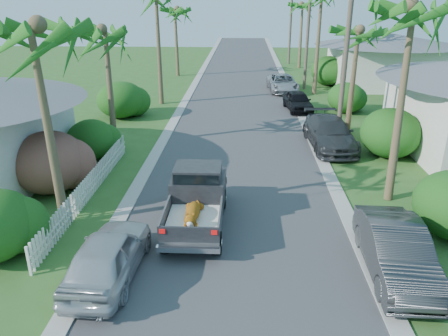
{
  "coord_description": "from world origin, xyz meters",
  "views": [
    {
      "loc": [
        0.29,
        -10.68,
        7.87
      ],
      "look_at": [
        -0.45,
        5.43,
        1.4
      ],
      "focal_mm": 35.0,
      "sensor_mm": 36.0,
      "label": 1
    }
  ],
  "objects_px": {
    "parked_car_ln": "(108,256)",
    "palm_r_b": "(358,30)",
    "parked_car_rf": "(298,101)",
    "utility_pole_c": "(308,35)",
    "house_right_far": "(385,62)",
    "palm_l_d": "(175,9)",
    "parked_car_rm": "(330,133)",
    "parked_car_rn": "(396,251)",
    "palm_l_a": "(32,26)",
    "utility_pole_b": "(345,60)",
    "utility_pole_d": "(291,23)",
    "palm_r_d": "(303,5)",
    "pickup_truck": "(198,195)",
    "palm_r_a": "(416,7)",
    "palm_l_b": "(104,30)",
    "parked_car_rd": "(283,83)"
  },
  "relations": [
    {
      "from": "palm_r_b",
      "to": "palm_r_d",
      "type": "distance_m",
      "value": 25.01
    },
    {
      "from": "parked_car_rd",
      "to": "palm_l_d",
      "type": "xyz_separation_m",
      "value": [
        -10.1,
        7.1,
        5.74
      ]
    },
    {
      "from": "parked_car_ln",
      "to": "utility_pole_d",
      "type": "height_order",
      "value": "utility_pole_d"
    },
    {
      "from": "parked_car_rf",
      "to": "palm_l_a",
      "type": "relative_size",
      "value": 0.49
    },
    {
      "from": "parked_car_rn",
      "to": "parked_car_rf",
      "type": "xyz_separation_m",
      "value": [
        -0.71,
        19.68,
        -0.09
      ]
    },
    {
      "from": "parked_car_ln",
      "to": "palm_r_b",
      "type": "relative_size",
      "value": 0.6
    },
    {
      "from": "palm_r_b",
      "to": "palm_r_d",
      "type": "bearing_deg",
      "value": 90.23
    },
    {
      "from": "palm_r_b",
      "to": "palm_r_d",
      "type": "relative_size",
      "value": 0.9
    },
    {
      "from": "parked_car_rm",
      "to": "utility_pole_c",
      "type": "distance_m",
      "value": 16.18
    },
    {
      "from": "parked_car_rm",
      "to": "parked_car_rn",
      "type": "bearing_deg",
      "value": -94.24
    },
    {
      "from": "pickup_truck",
      "to": "palm_r_b",
      "type": "xyz_separation_m",
      "value": [
        7.94,
        11.33,
        4.94
      ]
    },
    {
      "from": "palm_l_a",
      "to": "parked_car_rn",
      "type": "bearing_deg",
      "value": -12.11
    },
    {
      "from": "house_right_far",
      "to": "utility_pole_b",
      "type": "xyz_separation_m",
      "value": [
        -7.4,
        -17.0,
        2.48
      ]
    },
    {
      "from": "utility_pole_d",
      "to": "palm_r_b",
      "type": "bearing_deg",
      "value": -87.95
    },
    {
      "from": "utility_pole_c",
      "to": "parked_car_ln",
      "type": "bearing_deg",
      "value": -108.21
    },
    {
      "from": "parked_car_rm",
      "to": "utility_pole_d",
      "type": "distance_m",
      "value": 30.95
    },
    {
      "from": "palm_l_b",
      "to": "palm_l_d",
      "type": "relative_size",
      "value": 0.96
    },
    {
      "from": "parked_car_rm",
      "to": "palm_l_a",
      "type": "relative_size",
      "value": 0.67
    },
    {
      "from": "parked_car_rf",
      "to": "utility_pole_c",
      "type": "xyz_separation_m",
      "value": [
        1.43,
        7.7,
        3.92
      ]
    },
    {
      "from": "palm_r_b",
      "to": "palm_r_a",
      "type": "bearing_deg",
      "value": -91.91
    },
    {
      "from": "utility_pole_c",
      "to": "utility_pole_d",
      "type": "bearing_deg",
      "value": 90.0
    },
    {
      "from": "palm_l_b",
      "to": "palm_r_a",
      "type": "xyz_separation_m",
      "value": [
        13.1,
        -6.0,
        1.28
      ]
    },
    {
      "from": "palm_l_b",
      "to": "house_right_far",
      "type": "height_order",
      "value": "palm_l_b"
    },
    {
      "from": "parked_car_rn",
      "to": "parked_car_rd",
      "type": "height_order",
      "value": "parked_car_rn"
    },
    {
      "from": "pickup_truck",
      "to": "parked_car_rf",
      "type": "xyz_separation_m",
      "value": [
        5.51,
        16.63,
        -0.33
      ]
    },
    {
      "from": "pickup_truck",
      "to": "palm_r_d",
      "type": "height_order",
      "value": "palm_r_d"
    },
    {
      "from": "utility_pole_d",
      "to": "palm_l_b",
      "type": "bearing_deg",
      "value": -111.8
    },
    {
      "from": "palm_l_d",
      "to": "utility_pole_b",
      "type": "xyz_separation_m",
      "value": [
        12.1,
        -21.0,
        -1.84
      ]
    },
    {
      "from": "house_right_far",
      "to": "parked_car_rf",
      "type": "bearing_deg",
      "value": -132.3
    },
    {
      "from": "parked_car_ln",
      "to": "palm_l_d",
      "type": "relative_size",
      "value": 0.56
    },
    {
      "from": "palm_r_b",
      "to": "parked_car_ln",
      "type": "bearing_deg",
      "value": -124.28
    },
    {
      "from": "house_right_far",
      "to": "utility_pole_c",
      "type": "distance_m",
      "value": 8.06
    },
    {
      "from": "utility_pole_b",
      "to": "parked_car_ln",
      "type": "bearing_deg",
      "value": -125.37
    },
    {
      "from": "parked_car_rm",
      "to": "palm_l_b",
      "type": "distance_m",
      "value": 12.96
    },
    {
      "from": "parked_car_ln",
      "to": "palm_l_d",
      "type": "bearing_deg",
      "value": -82.88
    },
    {
      "from": "parked_car_ln",
      "to": "palm_r_a",
      "type": "height_order",
      "value": "palm_r_a"
    },
    {
      "from": "utility_pole_b",
      "to": "utility_pole_c",
      "type": "distance_m",
      "value": 15.0
    },
    {
      "from": "utility_pole_c",
      "to": "utility_pole_d",
      "type": "height_order",
      "value": "same"
    },
    {
      "from": "pickup_truck",
      "to": "palm_l_a",
      "type": "xyz_separation_m",
      "value": [
        -4.86,
        -0.67,
        5.92
      ]
    },
    {
      "from": "parked_car_rd",
      "to": "utility_pole_b",
      "type": "xyz_separation_m",
      "value": [
        2.0,
        -13.9,
        3.89
      ]
    },
    {
      "from": "palm_r_a",
      "to": "house_right_far",
      "type": "distance_m",
      "value": 25.48
    },
    {
      "from": "parked_car_rd",
      "to": "house_right_far",
      "type": "bearing_deg",
      "value": 14.65
    },
    {
      "from": "parked_car_ln",
      "to": "palm_l_b",
      "type": "xyz_separation_m",
      "value": [
        -3.2,
        11.96,
        5.41
      ]
    },
    {
      "from": "utility_pole_b",
      "to": "utility_pole_d",
      "type": "relative_size",
      "value": 1.0
    },
    {
      "from": "parked_car_ln",
      "to": "palm_r_d",
      "type": "distance_m",
      "value": 41.65
    },
    {
      "from": "pickup_truck",
      "to": "palm_l_d",
      "type": "height_order",
      "value": "palm_l_d"
    },
    {
      "from": "parked_car_ln",
      "to": "utility_pole_d",
      "type": "relative_size",
      "value": 0.48
    },
    {
      "from": "parked_car_rd",
      "to": "palm_l_a",
      "type": "distance_m",
      "value": 26.57
    },
    {
      "from": "parked_car_rn",
      "to": "parked_car_ln",
      "type": "height_order",
      "value": "parked_car_rn"
    },
    {
      "from": "palm_l_a",
      "to": "utility_pole_c",
      "type": "relative_size",
      "value": 0.91
    }
  ]
}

